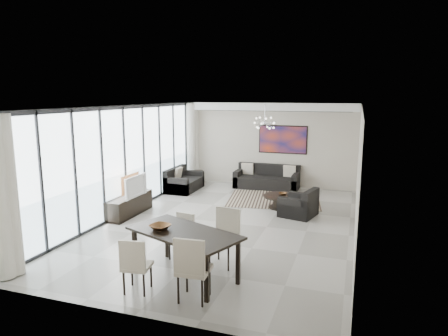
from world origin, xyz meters
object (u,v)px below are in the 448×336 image
at_px(television, 133,186).
at_px(coffee_table, 281,201).
at_px(sofa_main, 267,180).
at_px(tv_console, 129,205).
at_px(dining_table, 184,236).

bearing_deg(television, coffee_table, -59.81).
xyz_separation_m(sofa_main, television, (-2.66, -4.29, 0.54)).
relative_size(tv_console, television, 1.73).
bearing_deg(sofa_main, tv_console, -123.53).
relative_size(coffee_table, tv_console, 0.61).
distance_m(coffee_table, dining_table, 4.98).
bearing_deg(sofa_main, dining_table, -89.09).
relative_size(coffee_table, sofa_main, 0.47).
bearing_deg(coffee_table, television, -150.85).
height_order(coffee_table, tv_console, tv_console).
distance_m(tv_console, dining_table, 4.17).
xyz_separation_m(coffee_table, television, (-3.59, -2.00, 0.61)).
xyz_separation_m(sofa_main, tv_console, (-2.82, -4.25, -0.00)).
bearing_deg(coffee_table, tv_console, -152.39).
height_order(coffee_table, sofa_main, sofa_main).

